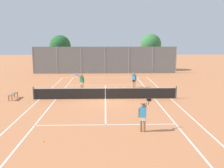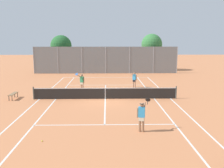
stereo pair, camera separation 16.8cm
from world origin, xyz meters
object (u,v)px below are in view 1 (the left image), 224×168
at_px(player_near_side, 143,115).
at_px(player_far_right, 134,79).
at_px(loose_tennis_ball_1, 43,141).
at_px(courtside_bench, 13,94).
at_px(tree_behind_left, 60,46).
at_px(player_far_left, 82,81).
at_px(loose_tennis_ball_0, 112,87).
at_px(tennis_net, 105,93).
at_px(tree_behind_right, 152,45).

relative_size(player_near_side, player_far_right, 1.11).
relative_size(loose_tennis_ball_1, courtside_bench, 0.04).
bearing_deg(tree_behind_left, player_near_side, -71.44).
xyz_separation_m(player_far_left, tree_behind_left, (-4.78, 15.95, 2.89)).
distance_m(player_far_left, loose_tennis_ball_0, 3.49).
height_order(tennis_net, tree_behind_left, tree_behind_left).
height_order(tennis_net, loose_tennis_ball_1, tennis_net).
bearing_deg(player_near_side, player_far_right, 85.56).
height_order(player_near_side, player_far_right, player_near_side).
height_order(tree_behind_left, tree_behind_right, tree_behind_right).
height_order(loose_tennis_ball_0, courtside_bench, courtside_bench).
bearing_deg(player_near_side, tree_behind_right, 78.69).
bearing_deg(player_far_right, loose_tennis_ball_1, -113.74).
distance_m(player_near_side, loose_tennis_ball_1, 5.27).
relative_size(player_near_side, loose_tennis_ball_1, 26.88).
distance_m(player_near_side, loose_tennis_ball_0, 12.75).
bearing_deg(tennis_net, tree_behind_right, 69.19).
bearing_deg(tennis_net, player_far_left, 123.08).
distance_m(courtside_bench, tree_behind_right, 24.75).
distance_m(player_near_side, player_far_right, 12.46).
bearing_deg(courtside_bench, loose_tennis_ball_1, -62.53).
relative_size(player_near_side, tree_behind_right, 0.31).
bearing_deg(loose_tennis_ball_0, player_far_right, -5.69).
height_order(player_near_side, loose_tennis_ball_0, player_near_side).
height_order(player_far_right, tree_behind_left, tree_behind_left).
bearing_deg(loose_tennis_ball_1, courtside_bench, 117.47).
height_order(player_far_right, tree_behind_right, tree_behind_right).
bearing_deg(player_far_left, player_far_right, 14.90).
relative_size(tennis_net, loose_tennis_ball_0, 181.82).
height_order(loose_tennis_ball_0, tree_behind_right, tree_behind_right).
xyz_separation_m(player_near_side, player_far_right, (0.96, 12.42, -0.02)).
bearing_deg(tree_behind_left, loose_tennis_ball_0, -61.65).
height_order(courtside_bench, tree_behind_right, tree_behind_right).
distance_m(tennis_net, player_near_side, 7.79).
xyz_separation_m(tennis_net, player_far_left, (-2.28, 3.50, 0.42)).
relative_size(player_far_left, tree_behind_left, 0.32).
xyz_separation_m(tree_behind_left, tree_behind_right, (14.46, 0.01, 0.21)).
xyz_separation_m(player_far_right, tree_behind_right, (4.43, 14.56, 3.11)).
distance_m(player_far_right, courtside_bench, 11.67).
bearing_deg(player_far_right, tennis_net, -121.18).
height_order(player_far_left, tree_behind_right, tree_behind_right).
distance_m(tennis_net, player_far_left, 4.20).
bearing_deg(player_far_left, player_near_side, -68.78).
bearing_deg(courtside_bench, player_near_side, -38.44).
relative_size(courtside_bench, tree_behind_right, 0.26).
xyz_separation_m(loose_tennis_ball_0, courtside_bench, (-8.36, -4.95, 0.38)).
height_order(player_far_left, courtside_bench, player_far_left).
bearing_deg(player_near_side, tree_behind_left, 108.56).
height_order(tennis_net, courtside_bench, tennis_net).
bearing_deg(tennis_net, tree_behind_left, 109.95).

